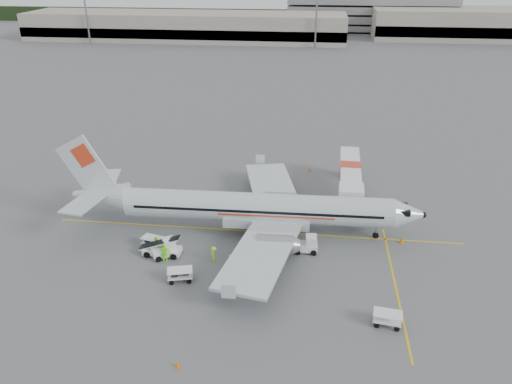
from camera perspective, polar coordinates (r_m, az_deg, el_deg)
ground at (r=54.33m, az=-0.25°, el=-4.52°), size 360.00×360.00×0.00m
stripe_lead at (r=54.33m, az=-0.25°, el=-4.52°), size 44.00×0.20×0.01m
stripe_cross at (r=47.97m, az=15.61°, el=-10.13°), size 0.20×20.00×0.01m
terminal_west at (r=183.89m, az=-8.04°, el=18.25°), size 110.00×22.00×9.00m
terminal_east at (r=203.30m, az=26.41°, el=16.82°), size 90.00×26.00×10.00m
parking_garage at (r=208.50m, az=12.83°, el=19.43°), size 62.00×24.00×14.00m
treeline at (r=223.03m, az=5.63°, el=19.24°), size 300.00×3.00×6.00m
mast_west at (r=181.99m, az=-18.90°, el=19.20°), size 3.20×1.20×22.00m
mast_center at (r=165.43m, az=6.94°, el=19.78°), size 3.20×1.20×22.00m
aircraft at (r=51.80m, az=0.19°, el=0.30°), size 37.83×29.97×10.26m
jet_bridge at (r=62.10m, az=10.61°, el=1.30°), size 3.65×16.60×4.33m
belt_loader at (r=50.56m, az=-10.73°, el=-5.73°), size 5.02×1.94×2.71m
tug_fore at (r=50.63m, az=5.70°, el=-5.91°), size 2.42×1.47×1.82m
tug_mid at (r=46.09m, az=-2.25°, el=-9.47°), size 2.24×1.53×1.59m
tug_aft at (r=50.44m, az=-10.47°, el=-6.37°), size 2.74×2.44×1.84m
cart_loaded_a at (r=52.39m, az=-11.72°, el=-5.64°), size 2.44×1.82×1.13m
cart_loaded_b at (r=46.95m, az=-8.68°, el=-9.36°), size 2.54×1.86×1.19m
cart_empty_a at (r=48.15m, az=-1.41°, el=-7.98°), size 2.86×2.53×1.29m
cart_empty_b at (r=42.91m, az=14.78°, el=-13.85°), size 2.45×1.66×1.19m
cone_nose at (r=54.30m, az=16.29°, el=-5.27°), size 0.43×0.43×0.70m
cone_port at (r=69.45m, az=6.14°, el=2.63°), size 0.41×0.41×0.66m
cone_stbd at (r=38.80m, az=-9.00°, el=-18.87°), size 0.34×0.34×0.56m
crew_a at (r=50.25m, az=-10.25°, el=-6.55°), size 0.74×0.74×1.74m
crew_b at (r=51.50m, az=-11.34°, el=-5.88°), size 0.92×0.98×1.60m
crew_c at (r=49.21m, az=-4.86°, el=-7.05°), size 0.79×1.12×1.58m
crew_d at (r=49.68m, az=-10.37°, el=-6.84°), size 1.17×0.58×1.93m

